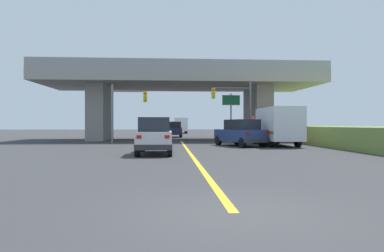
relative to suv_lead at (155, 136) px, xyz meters
The scene contains 11 objects.
ground 18.13m from the suv_lead, 83.72° to the left, with size 160.00×160.00×0.00m, color #353538.
overpass_bridge 18.63m from the suv_lead, 83.72° to the left, with size 28.52×10.43×7.77m.
lane_divider_stripe 2.43m from the suv_lead, 26.37° to the left, with size 0.20×27.84×0.01m, color yellow.
suv_lead is the anchor object (origin of this frame).
suv_crossing 9.12m from the suv_lead, 47.28° to the left, with size 3.42×5.16×2.02m.
box_truck 11.64m from the suv_lead, 38.41° to the left, with size 2.33×6.99×2.92m.
sedan_oncoming 25.96m from the suv_lead, 86.77° to the left, with size 1.96×4.82×2.02m.
traffic_signal_nearside 14.01m from the suv_lead, 59.55° to the left, with size 3.65×0.36×5.66m.
traffic_signal_farside 12.36m from the suv_lead, 105.01° to the left, with size 3.15×0.36×5.17m.
highway_sign 17.90m from the suv_lead, 66.00° to the left, with size 1.85×0.17×4.85m.
semi_truck_distant 45.88m from the suv_lead, 86.28° to the left, with size 2.33×7.07×2.88m.
Camera 1 is at (-1.20, -6.29, 1.63)m, focal length 32.33 mm.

